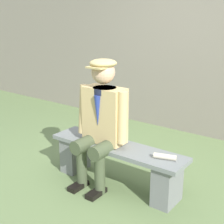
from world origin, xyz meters
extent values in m
plane|color=#657D4B|center=(0.00, 0.00, 0.00)|extent=(30.00, 30.00, 0.00)
cube|color=slate|center=(0.00, 0.00, 0.43)|extent=(1.51, 0.37, 0.04)
cube|color=slate|center=(-0.59, 0.00, 0.20)|extent=(0.19, 0.31, 0.41)
cube|color=slate|center=(0.59, 0.00, 0.20)|extent=(0.19, 0.31, 0.41)
cube|color=tan|center=(0.16, 0.00, 0.75)|extent=(0.44, 0.22, 0.58)
cylinder|color=#1E2338|center=(0.16, 0.00, 1.01)|extent=(0.24, 0.24, 0.06)
cone|color=navy|center=(0.16, 0.12, 0.82)|extent=(0.07, 0.07, 0.32)
sphere|color=#DBAD8C|center=(0.16, 0.02, 1.20)|extent=(0.24, 0.24, 0.24)
ellipsoid|color=tan|center=(0.16, 0.02, 1.29)|extent=(0.27, 0.27, 0.08)
cube|color=tan|center=(0.16, 0.13, 1.26)|extent=(0.19, 0.11, 0.02)
cylinder|color=#434E34|center=(0.03, 0.12, 0.46)|extent=(0.15, 0.44, 0.15)
cylinder|color=#434E34|center=(0.03, 0.24, 0.23)|extent=(0.11, 0.11, 0.46)
cube|color=black|center=(0.03, 0.30, 0.03)|extent=(0.10, 0.24, 0.05)
cylinder|color=tan|center=(-0.09, 0.04, 0.78)|extent=(0.11, 0.12, 0.53)
cylinder|color=#434E34|center=(0.28, 0.12, 0.46)|extent=(0.15, 0.44, 0.15)
cylinder|color=#434E34|center=(0.28, 0.24, 0.23)|extent=(0.11, 0.11, 0.46)
cube|color=black|center=(0.28, 0.30, 0.03)|extent=(0.10, 0.24, 0.05)
cylinder|color=tan|center=(0.40, 0.04, 0.78)|extent=(0.11, 0.16, 0.53)
cylinder|color=beige|center=(-0.55, 0.00, 0.48)|extent=(0.22, 0.11, 0.05)
cube|color=gray|center=(0.00, -2.04, 1.03)|extent=(12.00, 0.24, 2.07)
camera|label=1|loc=(-1.84, 2.57, 1.79)|focal=53.03mm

